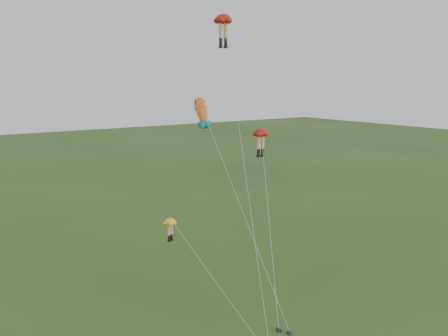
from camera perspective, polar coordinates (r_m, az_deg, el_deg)
ground at (r=39.30m, az=4.16°, el=-17.58°), size 300.00×300.00×0.00m
legs_kite_red_high at (r=45.03m, az=-0.04°, el=16.10°), size 5.87×13.52×23.83m
legs_kite_red_mid at (r=41.96m, az=4.25°, el=3.53°), size 4.55×7.79×14.21m
legs_kite_yellow at (r=36.35m, az=-5.76°, el=-6.87°), size 3.67×9.01×8.36m
fish_kite at (r=37.67m, az=-2.55°, el=6.46°), size 4.06×8.81×17.14m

